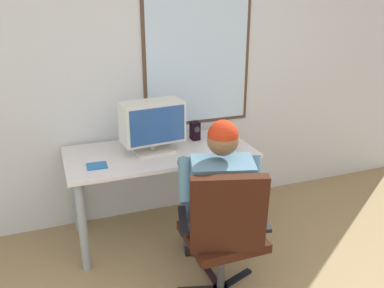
# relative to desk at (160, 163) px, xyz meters

# --- Properties ---
(wall_rear) EXTENTS (5.56, 0.08, 2.54)m
(wall_rear) POSITION_rel_desk_xyz_m (0.15, 0.42, 0.65)
(wall_rear) COLOR silver
(wall_rear) RESTS_ON ground
(desk) EXTENTS (1.45, 0.72, 0.73)m
(desk) POSITION_rel_desk_xyz_m (0.00, 0.00, 0.00)
(desk) COLOR gray
(desk) RESTS_ON ground
(office_chair) EXTENTS (0.62, 0.60, 0.95)m
(office_chair) POSITION_rel_desk_xyz_m (0.14, -0.93, -0.09)
(office_chair) COLOR black
(office_chair) RESTS_ON ground
(person_seated) EXTENTS (0.64, 0.81, 1.20)m
(person_seated) POSITION_rel_desk_xyz_m (0.20, -0.69, -0.00)
(person_seated) COLOR #313E5B
(person_seated) RESTS_ON ground
(crt_monitor) EXTENTS (0.49, 0.28, 0.40)m
(crt_monitor) POSITION_rel_desk_xyz_m (-0.05, -0.00, 0.34)
(crt_monitor) COLOR beige
(crt_monitor) RESTS_ON desk
(wine_glass) EXTENTS (0.08, 0.08, 0.13)m
(wine_glass) POSITION_rel_desk_xyz_m (0.55, -0.19, 0.20)
(wine_glass) COLOR silver
(wine_glass) RESTS_ON desk
(desk_speaker) EXTENTS (0.07, 0.09, 0.15)m
(desk_speaker) POSITION_rel_desk_xyz_m (0.36, 0.15, 0.19)
(desk_speaker) COLOR black
(desk_speaker) RESTS_ON desk
(cd_case) EXTENTS (0.15, 0.13, 0.01)m
(cd_case) POSITION_rel_desk_xyz_m (-0.50, -0.14, 0.11)
(cd_case) COLOR #1C64B2
(cd_case) RESTS_ON desk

